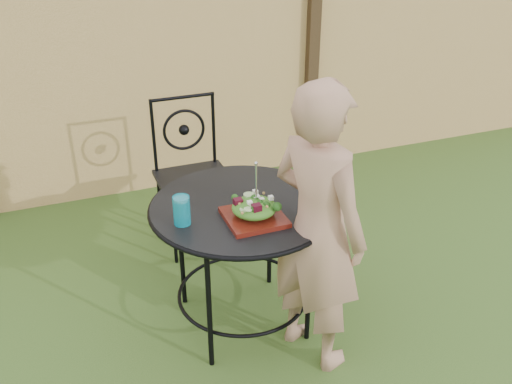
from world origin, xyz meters
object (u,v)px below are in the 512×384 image
(patio_table, at_px, (242,228))
(patio_chair, at_px, (192,170))
(diner, at_px, (318,230))
(salad_plate, at_px, (254,217))

(patio_table, xyz_separation_m, patio_chair, (-0.01, 0.92, -0.08))
(diner, bearing_deg, salad_plate, 31.29)
(patio_chair, xyz_separation_m, salad_plate, (0.02, -1.08, 0.23))
(patio_chair, bearing_deg, salad_plate, -89.11)
(patio_table, distance_m, salad_plate, 0.22)
(patio_table, bearing_deg, patio_chair, 90.66)
(patio_table, distance_m, patio_chair, 0.92)
(patio_chair, bearing_deg, patio_table, -89.34)
(patio_table, relative_size, diner, 0.64)
(diner, height_order, salad_plate, diner)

